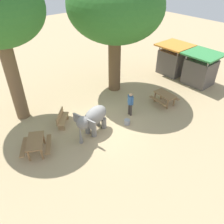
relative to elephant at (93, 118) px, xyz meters
name	(u,v)px	position (x,y,z in m)	size (l,w,h in m)	color
ground_plane	(102,128)	(0.04, 0.61, -1.01)	(60.00, 60.00, 0.00)	tan
elephant	(93,118)	(0.00, 0.00, 0.00)	(1.61, 2.31, 1.59)	slate
person_handler	(130,102)	(0.09, 2.86, -0.07)	(0.51, 0.32, 1.62)	#3F3833
shade_tree_main	(115,7)	(-3.21, 4.36, 4.84)	(6.55, 6.00, 8.24)	brown
wooden_bench	(62,118)	(-1.80, -1.02, -0.54)	(1.28, 1.26, 0.88)	#9E7A51
picnic_table_near	(165,96)	(0.66, 5.60, -0.43)	(1.63, 1.61, 0.78)	olive
picnic_table_far	(36,143)	(-0.63, -3.21, -0.43)	(2.04, 2.03, 0.78)	olive
market_stall_orange	(173,61)	(-2.14, 10.02, 0.12)	(2.50, 2.50, 2.52)	#59514C
market_stall_green	(200,70)	(0.46, 10.02, 0.12)	(2.50, 2.50, 2.52)	#59514C
feed_bucket	(127,122)	(0.70, 2.03, -0.85)	(0.36, 0.36, 0.32)	gray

